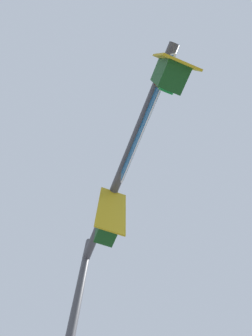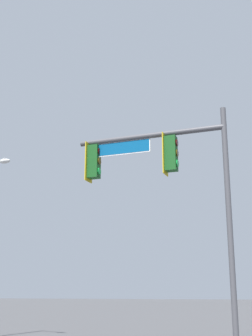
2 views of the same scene
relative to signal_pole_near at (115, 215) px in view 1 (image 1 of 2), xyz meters
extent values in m
cylinder|color=#47474C|center=(0.31, 0.04, 1.17)|extent=(4.72, 0.82, 0.17)
cube|color=gold|center=(-0.20, -0.03, 0.50)|extent=(0.10, 0.52, 1.30)
cube|color=#144719|center=(-0.39, -0.05, 0.50)|extent=(0.40, 0.37, 1.10)
cylinder|color=#144719|center=(-0.39, -0.05, 1.11)|extent=(0.04, 0.04, 0.12)
cylinder|color=#340503|center=(-0.59, -0.08, 0.83)|extent=(0.06, 0.22, 0.22)
cylinder|color=#392D05|center=(-0.59, -0.08, 0.50)|extent=(0.06, 0.22, 0.22)
cylinder|color=green|center=(-0.59, -0.08, 0.17)|extent=(0.06, 0.22, 0.22)
cube|color=gold|center=(2.38, 0.33, 0.50)|extent=(0.10, 0.52, 1.30)
cube|color=#144719|center=(2.19, 0.30, 0.50)|extent=(0.40, 0.37, 1.10)
cylinder|color=#144719|center=(2.19, 0.30, 1.11)|extent=(0.04, 0.04, 0.12)
cylinder|color=#340503|center=(1.99, 0.27, 0.83)|extent=(0.06, 0.22, 0.22)
cylinder|color=#392D05|center=(1.99, 0.27, 0.50)|extent=(0.06, 0.22, 0.22)
cylinder|color=green|center=(1.99, 0.27, 0.17)|extent=(0.06, 0.22, 0.22)
cube|color=#0A4C7F|center=(1.38, 0.19, 0.87)|extent=(2.17, 0.34, 0.40)
cube|color=white|center=(1.38, 0.19, 0.87)|extent=(2.23, 0.33, 0.46)
camera|label=1|loc=(2.27, -0.35, -3.51)|focal=28.00mm
camera|label=2|loc=(-5.73, 12.73, -3.71)|focal=50.00mm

